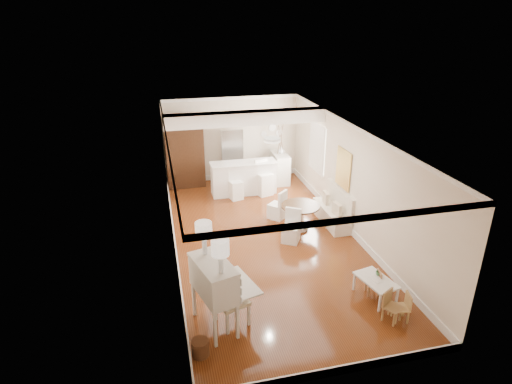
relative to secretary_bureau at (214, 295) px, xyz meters
name	(u,v)px	position (x,y,z in m)	size (l,w,h in m)	color
room	(264,161)	(1.74, 3.22, 1.30)	(9.00, 9.04, 2.82)	brown
secretary_bureau	(214,295)	(0.00, 0.00, 0.00)	(1.06, 1.08, 1.36)	beige
gustavian_armchair	(232,300)	(0.31, 0.03, -0.18)	(0.57, 0.57, 1.00)	beige
wicker_basket	(200,348)	(-0.35, -0.65, -0.53)	(0.30, 0.30, 0.30)	#55301A
kids_table	(375,288)	(3.24, 0.10, -0.46)	(0.51, 0.86, 0.43)	white
kids_chair_a	(401,307)	(3.36, -0.63, -0.39)	(0.28, 0.28, 0.58)	tan
kids_chair_b	(373,282)	(3.26, 0.24, -0.41)	(0.26, 0.26, 0.53)	#9F6F48
kids_chair_c	(393,307)	(3.20, -0.61, -0.37)	(0.30, 0.30, 0.62)	#9A7446
banquette	(332,206)	(3.69, 3.40, -0.19)	(0.52, 1.60, 0.98)	silver
dining_table	(300,217)	(2.74, 3.27, -0.34)	(1.00, 1.00, 0.68)	#4D3018
slip_chair_near	(291,226)	(2.30, 2.68, -0.26)	(0.40, 0.42, 0.84)	white
slip_chair_far	(277,204)	(2.33, 4.03, -0.26)	(0.40, 0.41, 0.84)	white
breakfast_counter	(244,178)	(1.80, 6.00, -0.16)	(2.05, 0.65, 1.03)	white
bar_stool_left	(236,185)	(1.48, 5.60, -0.22)	(0.36, 0.36, 0.91)	white
bar_stool_right	(264,178)	(2.40, 5.74, -0.12)	(0.45, 0.45, 1.11)	white
pantry_cabinet	(185,152)	(0.10, 7.08, 0.47)	(1.20, 0.60, 2.30)	#381E11
fridge	(243,156)	(2.00, 7.05, 0.22)	(0.75, 0.65, 1.80)	silver
sideboard	(280,168)	(3.19, 6.70, -0.18)	(0.46, 1.03, 0.99)	beige
pencil_cup	(378,273)	(3.35, 0.23, -0.21)	(0.10, 0.10, 0.08)	#5C9F65
branch_vase	(281,150)	(3.24, 6.73, 0.42)	(0.21, 0.21, 0.22)	white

